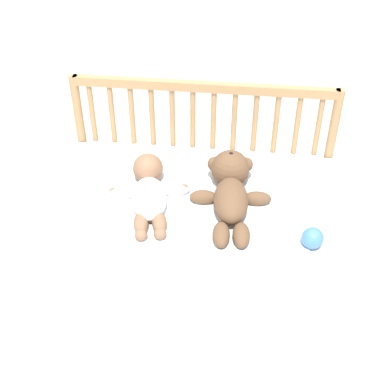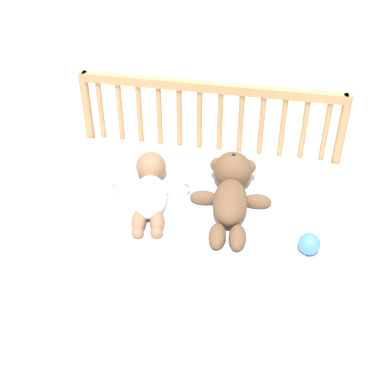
% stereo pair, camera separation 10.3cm
% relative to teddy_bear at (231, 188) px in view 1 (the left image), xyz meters
% --- Properties ---
extents(ground_plane, '(12.00, 12.00, 0.00)m').
position_rel_teddy_bear_xyz_m(ground_plane, '(-0.13, -0.03, -0.48)').
color(ground_plane, silver).
extents(crib_mattress, '(1.06, 0.69, 0.42)m').
position_rel_teddy_bear_xyz_m(crib_mattress, '(-0.13, -0.03, -0.27)').
color(crib_mattress, white).
rests_on(crib_mattress, ground_plane).
extents(crib_rail, '(1.06, 0.04, 0.72)m').
position_rel_teddy_bear_xyz_m(crib_rail, '(-0.13, 0.34, 0.03)').
color(crib_rail, tan).
rests_on(crib_rail, ground_plane).
extents(blanket, '(0.81, 0.54, 0.01)m').
position_rel_teddy_bear_xyz_m(blanket, '(-0.13, -0.06, -0.06)').
color(blanket, white).
rests_on(blanket, crib_mattress).
extents(teddy_bear, '(0.29, 0.44, 0.14)m').
position_rel_teddy_bear_xyz_m(teddy_bear, '(0.00, 0.00, 0.00)').
color(teddy_bear, brown).
rests_on(teddy_bear, crib_mattress).
extents(baby, '(0.30, 0.40, 0.11)m').
position_rel_teddy_bear_xyz_m(baby, '(-0.29, -0.03, -0.02)').
color(baby, white).
rests_on(baby, crib_mattress).
extents(toy_ball, '(0.07, 0.07, 0.07)m').
position_rel_teddy_bear_xyz_m(toy_ball, '(0.28, -0.20, -0.02)').
color(toy_ball, '#4C8CDB').
rests_on(toy_ball, crib_mattress).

